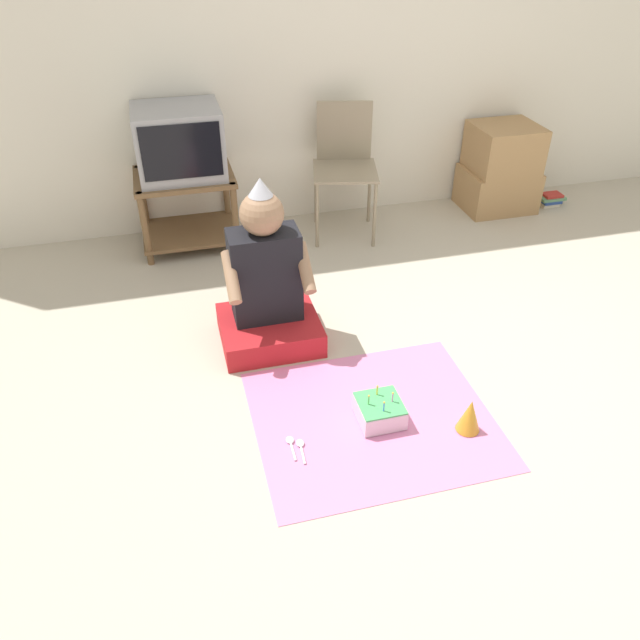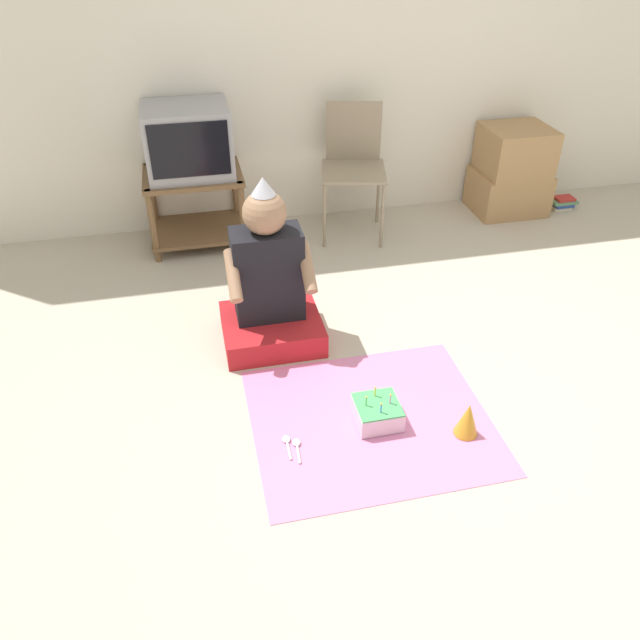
{
  "view_description": "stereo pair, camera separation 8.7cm",
  "coord_description": "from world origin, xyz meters",
  "px_view_note": "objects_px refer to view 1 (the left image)",
  "views": [
    {
      "loc": [
        -1.24,
        -2.01,
        2.06
      ],
      "look_at": [
        -0.62,
        0.36,
        0.35
      ],
      "focal_mm": 35.0,
      "sensor_mm": 36.0,
      "label": 1
    },
    {
      "loc": [
        -1.15,
        -2.03,
        2.06
      ],
      "look_at": [
        -0.62,
        0.36,
        0.35
      ],
      "focal_mm": 35.0,
      "sensor_mm": 36.0,
      "label": 2
    }
  ],
  "objects_px": {
    "party_hat_blue": "(470,415)",
    "tv": "(179,142)",
    "birthday_cake": "(380,411)",
    "folding_chair": "(344,159)",
    "book_pile": "(550,199)",
    "person_seated": "(267,289)",
    "cardboard_box_stack": "(500,169)"
  },
  "relations": [
    {
      "from": "tv",
      "to": "person_seated",
      "type": "relative_size",
      "value": 0.58
    },
    {
      "from": "folding_chair",
      "to": "birthday_cake",
      "type": "height_order",
      "value": "folding_chair"
    },
    {
      "from": "birthday_cake",
      "to": "party_hat_blue",
      "type": "relative_size",
      "value": 1.21
    },
    {
      "from": "person_seated",
      "to": "party_hat_blue",
      "type": "height_order",
      "value": "person_seated"
    },
    {
      "from": "cardboard_box_stack",
      "to": "birthday_cake",
      "type": "relative_size",
      "value": 3.12
    },
    {
      "from": "book_pile",
      "to": "person_seated",
      "type": "relative_size",
      "value": 0.21
    },
    {
      "from": "cardboard_box_stack",
      "to": "book_pile",
      "type": "relative_size",
      "value": 3.22
    },
    {
      "from": "cardboard_box_stack",
      "to": "birthday_cake",
      "type": "xyz_separation_m",
      "value": [
        -1.65,
        -2.01,
        -0.25
      ]
    },
    {
      "from": "cardboard_box_stack",
      "to": "party_hat_blue",
      "type": "bearing_deg",
      "value": -120.31
    },
    {
      "from": "person_seated",
      "to": "party_hat_blue",
      "type": "bearing_deg",
      "value": -51.35
    },
    {
      "from": "folding_chair",
      "to": "birthday_cake",
      "type": "relative_size",
      "value": 4.3
    },
    {
      "from": "folding_chair",
      "to": "birthday_cake",
      "type": "xyz_separation_m",
      "value": [
        -0.4,
        -1.96,
        -0.46
      ]
    },
    {
      "from": "book_pile",
      "to": "cardboard_box_stack",
      "type": "bearing_deg",
      "value": 170.35
    },
    {
      "from": "book_pile",
      "to": "party_hat_blue",
      "type": "height_order",
      "value": "party_hat_blue"
    },
    {
      "from": "book_pile",
      "to": "folding_chair",
      "type": "bearing_deg",
      "value": 179.26
    },
    {
      "from": "folding_chair",
      "to": "tv",
      "type": "bearing_deg",
      "value": 177.43
    },
    {
      "from": "cardboard_box_stack",
      "to": "birthday_cake",
      "type": "height_order",
      "value": "cardboard_box_stack"
    },
    {
      "from": "tv",
      "to": "person_seated",
      "type": "distance_m",
      "value": 1.34
    },
    {
      "from": "folding_chair",
      "to": "book_pile",
      "type": "xyz_separation_m",
      "value": [
        1.68,
        -0.02,
        -0.47
      ]
    },
    {
      "from": "party_hat_blue",
      "to": "cardboard_box_stack",
      "type": "bearing_deg",
      "value": 59.69
    },
    {
      "from": "folding_chair",
      "to": "cardboard_box_stack",
      "type": "height_order",
      "value": "folding_chair"
    },
    {
      "from": "tv",
      "to": "birthday_cake",
      "type": "height_order",
      "value": "tv"
    },
    {
      "from": "tv",
      "to": "person_seated",
      "type": "bearing_deg",
      "value": -75.81
    },
    {
      "from": "party_hat_blue",
      "to": "tv",
      "type": "bearing_deg",
      "value": 116.0
    },
    {
      "from": "birthday_cake",
      "to": "person_seated",
      "type": "bearing_deg",
      "value": 115.97
    },
    {
      "from": "cardboard_box_stack",
      "to": "party_hat_blue",
      "type": "distance_m",
      "value": 2.53
    },
    {
      "from": "folding_chair",
      "to": "person_seated",
      "type": "xyz_separation_m",
      "value": [
        -0.78,
        -1.19,
        -0.2
      ]
    },
    {
      "from": "cardboard_box_stack",
      "to": "tv",
      "type": "bearing_deg",
      "value": -179.9
    },
    {
      "from": "folding_chair",
      "to": "party_hat_blue",
      "type": "distance_m",
      "value": 2.17
    },
    {
      "from": "tv",
      "to": "birthday_cake",
      "type": "relative_size",
      "value": 2.65
    },
    {
      "from": "birthday_cake",
      "to": "book_pile",
      "type": "bearing_deg",
      "value": 42.91
    },
    {
      "from": "tv",
      "to": "birthday_cake",
      "type": "distance_m",
      "value": 2.23
    }
  ]
}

